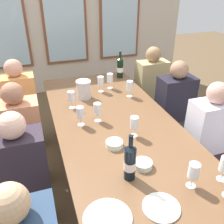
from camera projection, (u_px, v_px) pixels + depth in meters
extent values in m
plane|color=brown|center=(115.00, 182.00, 2.57)|extent=(12.00, 12.00, 0.00)
cube|color=beige|center=(63.00, 4.00, 3.97)|extent=(4.24, 0.06, 2.90)
cube|color=brown|center=(63.00, 5.00, 3.94)|extent=(0.72, 0.03, 1.88)
cube|color=silver|center=(64.00, 5.00, 3.92)|extent=(0.64, 0.01, 1.80)
cube|color=brown|center=(120.00, 3.00, 4.20)|extent=(0.72, 0.03, 1.88)
cube|color=silver|center=(120.00, 3.00, 4.19)|extent=(0.64, 0.01, 1.80)
cube|color=brown|center=(115.00, 123.00, 2.22)|extent=(1.04, 2.35, 0.04)
cube|color=brown|center=(56.00, 111.00, 3.18)|extent=(0.07, 0.07, 0.70)
cube|color=brown|center=(118.00, 101.00, 3.41)|extent=(0.07, 0.07, 0.70)
cylinder|color=white|center=(108.00, 218.00, 1.33)|extent=(0.27, 0.27, 0.01)
cylinder|color=white|center=(161.00, 207.00, 1.39)|extent=(0.21, 0.21, 0.01)
cylinder|color=silver|center=(84.00, 90.00, 2.58)|extent=(0.14, 0.14, 0.17)
cylinder|color=silver|center=(83.00, 82.00, 2.54)|extent=(0.16, 0.16, 0.02)
cylinder|color=black|center=(130.00, 164.00, 1.55)|extent=(0.08, 0.07, 0.23)
cone|color=black|center=(131.00, 148.00, 1.49)|extent=(0.08, 0.07, 0.02)
cylinder|color=black|center=(131.00, 141.00, 1.46)|extent=(0.03, 0.03, 0.08)
cylinder|color=silver|center=(130.00, 165.00, 1.56)|extent=(0.08, 0.08, 0.06)
cylinder|color=black|center=(120.00, 69.00, 3.08)|extent=(0.07, 0.08, 0.23)
cone|color=black|center=(120.00, 59.00, 3.02)|extent=(0.07, 0.08, 0.02)
cylinder|color=black|center=(120.00, 55.00, 3.00)|extent=(0.03, 0.03, 0.08)
cylinder|color=white|center=(120.00, 70.00, 3.09)|extent=(0.08, 0.08, 0.06)
cylinder|color=white|center=(143.00, 164.00, 1.68)|extent=(0.13, 0.13, 0.04)
cylinder|color=white|center=(114.00, 144.00, 1.88)|extent=(0.13, 0.13, 0.05)
cylinder|color=white|center=(129.00, 96.00, 2.65)|extent=(0.06, 0.06, 0.00)
cylinder|color=white|center=(129.00, 93.00, 2.63)|extent=(0.01, 0.01, 0.07)
cylinder|color=white|center=(130.00, 85.00, 2.59)|extent=(0.07, 0.07, 0.09)
cylinder|color=beige|center=(130.00, 88.00, 2.61)|extent=(0.06, 0.06, 0.03)
cylinder|color=white|center=(98.00, 121.00, 2.22)|extent=(0.06, 0.06, 0.00)
cylinder|color=white|center=(98.00, 117.00, 2.20)|extent=(0.01, 0.01, 0.07)
cylinder|color=white|center=(97.00, 108.00, 2.16)|extent=(0.07, 0.07, 0.09)
cylinder|color=maroon|center=(98.00, 111.00, 2.17)|extent=(0.06, 0.06, 0.04)
cylinder|color=white|center=(221.00, 179.00, 1.59)|extent=(0.06, 0.06, 0.00)
cylinder|color=white|center=(222.00, 175.00, 1.57)|extent=(0.01, 0.01, 0.07)
cylinder|color=white|center=(72.00, 108.00, 2.43)|extent=(0.06, 0.06, 0.00)
cylinder|color=white|center=(72.00, 104.00, 2.41)|extent=(0.01, 0.01, 0.07)
cylinder|color=white|center=(71.00, 96.00, 2.37)|extent=(0.07, 0.07, 0.09)
cylinder|color=beige|center=(71.00, 99.00, 2.38)|extent=(0.06, 0.06, 0.03)
cylinder|color=white|center=(191.00, 186.00, 1.54)|extent=(0.06, 0.06, 0.00)
cylinder|color=white|center=(192.00, 181.00, 1.52)|extent=(0.01, 0.01, 0.07)
cylinder|color=white|center=(194.00, 170.00, 1.48)|extent=(0.07, 0.07, 0.09)
cylinder|color=maroon|center=(193.00, 175.00, 1.50)|extent=(0.06, 0.06, 0.02)
cylinder|color=white|center=(101.00, 91.00, 2.76)|extent=(0.06, 0.06, 0.00)
cylinder|color=white|center=(101.00, 88.00, 2.74)|extent=(0.01, 0.01, 0.07)
cylinder|color=white|center=(101.00, 81.00, 2.70)|extent=(0.07, 0.07, 0.09)
cylinder|color=maroon|center=(101.00, 83.00, 2.72)|extent=(0.06, 0.06, 0.03)
cylinder|color=white|center=(81.00, 125.00, 2.16)|extent=(0.06, 0.06, 0.00)
cylinder|color=white|center=(81.00, 121.00, 2.14)|extent=(0.01, 0.01, 0.07)
cylinder|color=white|center=(80.00, 112.00, 2.10)|extent=(0.07, 0.07, 0.09)
cylinder|color=beige|center=(80.00, 116.00, 2.11)|extent=(0.06, 0.06, 0.02)
cylinder|color=white|center=(134.00, 136.00, 2.01)|extent=(0.06, 0.06, 0.00)
cylinder|color=white|center=(134.00, 131.00, 1.99)|extent=(0.01, 0.01, 0.07)
cylinder|color=white|center=(134.00, 122.00, 1.95)|extent=(0.07, 0.07, 0.09)
cylinder|color=beige|center=(134.00, 126.00, 1.97)|extent=(0.06, 0.06, 0.03)
cylinder|color=white|center=(110.00, 88.00, 2.84)|extent=(0.06, 0.06, 0.00)
cylinder|color=white|center=(110.00, 85.00, 2.82)|extent=(0.01, 0.01, 0.07)
cylinder|color=white|center=(110.00, 78.00, 2.78)|extent=(0.07, 0.07, 0.09)
cube|color=#24332C|center=(30.00, 208.00, 2.02)|extent=(0.32, 0.24, 0.45)
cube|color=#2F2530|center=(20.00, 164.00, 1.80)|extent=(0.38, 0.24, 0.48)
sphere|color=beige|center=(11.00, 125.00, 1.64)|extent=(0.19, 0.19, 0.19)
cube|color=#372837|center=(201.00, 166.00, 2.46)|extent=(0.32, 0.24, 0.45)
cube|color=silver|center=(210.00, 126.00, 2.24)|extent=(0.38, 0.24, 0.48)
sphere|color=tan|center=(218.00, 93.00, 2.08)|extent=(0.19, 0.19, 0.19)
cube|color=#3A2E3A|center=(26.00, 131.00, 3.00)|extent=(0.32, 0.24, 0.45)
cube|color=#DE9553|center=(19.00, 96.00, 2.77)|extent=(0.38, 0.24, 0.48)
sphere|color=tan|center=(13.00, 68.00, 2.62)|extent=(0.19, 0.19, 0.19)
cube|color=#332B32|center=(149.00, 111.00, 3.44)|extent=(0.32, 0.24, 0.45)
cube|color=tan|center=(151.00, 79.00, 3.21)|extent=(0.38, 0.24, 0.48)
sphere|color=#9B7451|center=(153.00, 54.00, 3.06)|extent=(0.19, 0.19, 0.19)
cube|color=#2A352B|center=(28.00, 166.00, 2.45)|extent=(0.32, 0.24, 0.45)
cube|color=tan|center=(19.00, 127.00, 2.23)|extent=(0.38, 0.24, 0.48)
sphere|color=#A26D51|center=(12.00, 94.00, 2.07)|extent=(0.19, 0.19, 0.19)
cube|color=#2B3839|center=(170.00, 133.00, 2.96)|extent=(0.32, 0.24, 0.45)
cube|color=black|center=(175.00, 98.00, 2.73)|extent=(0.38, 0.24, 0.48)
sphere|color=#976F54|center=(179.00, 70.00, 2.57)|extent=(0.19, 0.19, 0.19)
sphere|color=tan|center=(8.00, 204.00, 1.08)|extent=(0.19, 0.19, 0.19)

